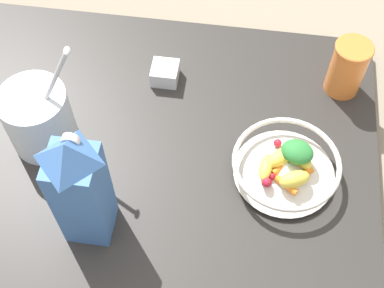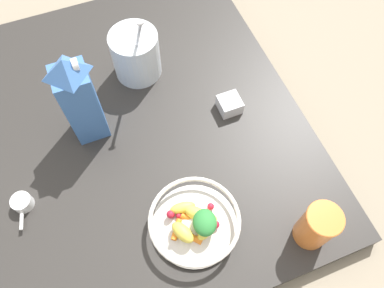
{
  "view_description": "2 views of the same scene",
  "coord_description": "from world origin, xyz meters",
  "px_view_note": "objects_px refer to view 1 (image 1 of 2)",
  "views": [
    {
      "loc": [
        -0.2,
        0.41,
        0.93
      ],
      "look_at": [
        -0.13,
        -0.12,
        0.09
      ],
      "focal_mm": 50.0,
      "sensor_mm": 36.0,
      "label": 1
    },
    {
      "loc": [
        -0.52,
        -0.02,
        0.87
      ],
      "look_at": [
        -0.14,
        -0.17,
        0.1
      ],
      "focal_mm": 35.0,
      "sensor_mm": 36.0,
      "label": 2
    }
  ],
  "objects_px": {
    "fruit_bowl": "(286,166)",
    "drinking_cup": "(348,67)",
    "milk_carton": "(80,189)",
    "yogurt_tub": "(38,116)",
    "spice_jar": "(165,74)"
  },
  "relations": [
    {
      "from": "drinking_cup",
      "to": "fruit_bowl",
      "type": "bearing_deg",
      "value": 64.67
    },
    {
      "from": "fruit_bowl",
      "to": "milk_carton",
      "type": "height_order",
      "value": "milk_carton"
    },
    {
      "from": "milk_carton",
      "to": "yogurt_tub",
      "type": "bearing_deg",
      "value": -51.18
    },
    {
      "from": "fruit_bowl",
      "to": "drinking_cup",
      "type": "relative_size",
      "value": 1.63
    },
    {
      "from": "milk_carton",
      "to": "drinking_cup",
      "type": "distance_m",
      "value": 0.59
    },
    {
      "from": "yogurt_tub",
      "to": "spice_jar",
      "type": "xyz_separation_m",
      "value": [
        -0.21,
        -0.18,
        -0.06
      ]
    },
    {
      "from": "fruit_bowl",
      "to": "drinking_cup",
      "type": "height_order",
      "value": "drinking_cup"
    },
    {
      "from": "spice_jar",
      "to": "yogurt_tub",
      "type": "bearing_deg",
      "value": 41.55
    },
    {
      "from": "fruit_bowl",
      "to": "yogurt_tub",
      "type": "height_order",
      "value": "yogurt_tub"
    },
    {
      "from": "fruit_bowl",
      "to": "drinking_cup",
      "type": "distance_m",
      "value": 0.26
    },
    {
      "from": "yogurt_tub",
      "to": "drinking_cup",
      "type": "xyz_separation_m",
      "value": [
        -0.58,
        -0.21,
        -0.01
      ]
    },
    {
      "from": "yogurt_tub",
      "to": "spice_jar",
      "type": "height_order",
      "value": "yogurt_tub"
    },
    {
      "from": "fruit_bowl",
      "to": "yogurt_tub",
      "type": "xyz_separation_m",
      "value": [
        0.47,
        -0.02,
        0.04
      ]
    },
    {
      "from": "fruit_bowl",
      "to": "yogurt_tub",
      "type": "distance_m",
      "value": 0.47
    },
    {
      "from": "milk_carton",
      "to": "drinking_cup",
      "type": "xyz_separation_m",
      "value": [
        -0.44,
        -0.38,
        -0.07
      ]
    }
  ]
}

